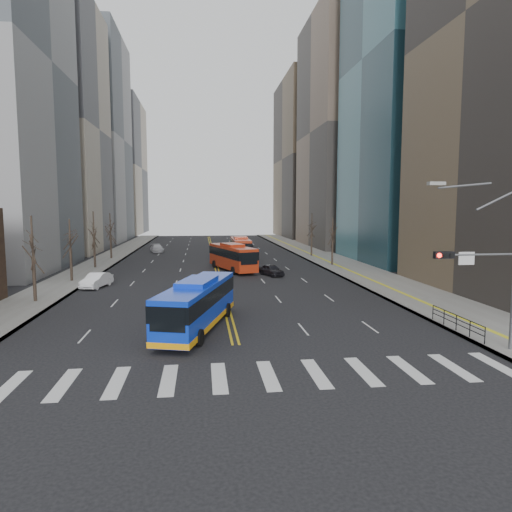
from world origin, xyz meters
TOP-DOWN VIEW (x-y plane):
  - ground at (0.00, 0.00)m, footprint 220.00×220.00m
  - sidewalk_right at (17.50, 45.00)m, footprint 7.00×130.00m
  - sidewalk_left at (-16.50, 45.00)m, footprint 5.00×130.00m
  - crosswalk at (0.00, 0.00)m, footprint 26.70×4.00m
  - centerline at (0.00, 55.00)m, footprint 0.55×100.00m
  - office_towers at (0.12, 68.51)m, footprint 83.00×134.00m
  - signal_mast at (13.77, 2.00)m, footprint 5.37×0.37m
  - pedestrian_railing at (14.30, 6.00)m, footprint 0.06×6.06m
  - street_trees at (-7.18, 34.55)m, footprint 35.20×47.20m
  - blue_bus at (-2.25, 8.93)m, footprint 5.49×11.65m
  - red_bus_near at (1.94, 36.77)m, footprint 5.67×11.15m
  - red_bus_far at (4.08, 49.86)m, footprint 2.85×11.09m
  - car_white at (-12.50, 26.00)m, footprint 2.64×4.74m
  - car_dark_mid at (6.23, 31.81)m, footprint 2.95×4.28m
  - car_silver at (-9.94, 62.29)m, footprint 2.97×5.16m
  - car_dark_far at (7.09, 69.02)m, footprint 2.38×4.80m

SIDE VIEW (x-z plane):
  - ground at x=0.00m, z-range 0.00..0.00m
  - crosswalk at x=0.00m, z-range 0.00..0.01m
  - centerline at x=0.00m, z-range 0.00..0.01m
  - sidewalk_right at x=17.50m, z-range 0.00..0.15m
  - sidewalk_left at x=-16.50m, z-range 0.00..0.15m
  - car_dark_far at x=7.09m, z-range 0.00..1.31m
  - car_dark_mid at x=6.23m, z-range 0.00..1.35m
  - car_silver at x=-9.94m, z-range 0.00..1.41m
  - car_white at x=-12.50m, z-range 0.00..1.48m
  - pedestrian_railing at x=14.30m, z-range 0.31..1.33m
  - blue_bus at x=-2.25m, z-range 0.08..3.42m
  - red_bus_near at x=1.94m, z-range 0.20..3.66m
  - red_bus_far at x=4.08m, z-range 0.20..3.72m
  - signal_mast at x=13.77m, z-range 0.16..9.55m
  - street_trees at x=-7.18m, z-range 1.07..8.67m
  - office_towers at x=0.12m, z-range -5.08..52.92m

